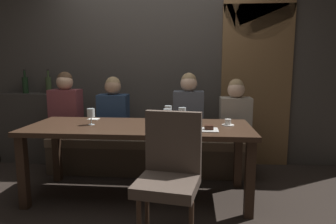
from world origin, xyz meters
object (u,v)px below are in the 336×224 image
at_px(wine_bottle_pale_label, 49,85).
at_px(chair_near_side, 170,168).
at_px(dessert_plate, 208,129).
at_px(fork_on_table, 192,130).
at_px(diner_near_end, 235,111).
at_px(wine_glass_end_left, 182,113).
at_px(wine_glass_center_back, 91,114).
at_px(wine_glass_far_right, 168,110).
at_px(wine_glass_near_left, 167,114).
at_px(diner_bearded, 113,108).
at_px(diner_far_end, 188,108).
at_px(wine_bottle_dark_red, 25,84).
at_px(dining_table, 139,134).
at_px(espresso_cup, 228,123).
at_px(banquette_bench, 150,155).
at_px(diner_redhead, 66,106).

bearing_deg(wine_bottle_pale_label, chair_near_side, -44.77).
xyz_separation_m(dessert_plate, fork_on_table, (-0.14, 0.01, -0.01)).
distance_m(diner_near_end, wine_glass_end_left, 0.81).
bearing_deg(fork_on_table, wine_glass_center_back, 158.13).
xyz_separation_m(wine_glass_far_right, wine_glass_near_left, (0.01, -0.24, 0.00)).
relative_size(diner_bearded, wine_glass_far_right, 4.53).
distance_m(wine_glass_center_back, dessert_plate, 1.17).
relative_size(chair_near_side, wine_glass_far_right, 5.98).
bearing_deg(diner_bearded, diner_far_end, -0.93).
relative_size(wine_glass_end_left, dessert_plate, 0.86).
relative_size(wine_bottle_dark_red, dessert_plate, 1.72).
bearing_deg(diner_near_end, wine_glass_end_left, -138.75).
bearing_deg(dessert_plate, wine_bottle_pale_label, 149.49).
bearing_deg(dining_table, diner_far_end, 56.19).
distance_m(wine_bottle_pale_label, wine_glass_center_back, 1.45).
relative_size(chair_near_side, dessert_plate, 5.16).
xyz_separation_m(diner_near_end, espresso_cup, (-0.15, -0.60, -0.03)).
bearing_deg(chair_near_side, dessert_plate, 60.22).
height_order(diner_far_end, wine_glass_near_left, diner_far_end).
bearing_deg(diner_near_end, banquette_bench, 178.62).
height_order(diner_bearded, wine_bottle_dark_red, wine_bottle_dark_red).
distance_m(wine_glass_far_right, espresso_cup, 0.65).
relative_size(wine_bottle_pale_label, wine_glass_far_right, 1.99).
height_order(wine_glass_end_left, espresso_cup, wine_glass_end_left).
bearing_deg(diner_bearded, wine_glass_far_right, -32.51).
relative_size(dining_table, banquette_bench, 0.88).
bearing_deg(diner_redhead, banquette_bench, 0.58).
height_order(wine_glass_center_back, fork_on_table, wine_glass_center_back).
xyz_separation_m(wine_glass_far_right, wine_glass_end_left, (0.15, -0.13, -0.00)).
relative_size(diner_far_end, wine_glass_end_left, 4.83).
xyz_separation_m(wine_glass_near_left, dessert_plate, (0.40, -0.21, -0.10)).
bearing_deg(wine_bottle_dark_red, wine_glass_far_right, -21.12).
relative_size(diner_far_end, wine_glass_far_right, 4.83).
bearing_deg(diner_redhead, diner_far_end, 0.81).
bearing_deg(dessert_plate, diner_bearded, 141.09).
distance_m(banquette_bench, wine_glass_far_right, 0.81).
bearing_deg(wine_glass_near_left, fork_on_table, -38.09).
bearing_deg(diner_far_end, wine_glass_near_left, -106.49).
distance_m(wine_bottle_dark_red, dessert_plate, 2.74).
distance_m(diner_far_end, wine_glass_near_left, 0.71).
bearing_deg(wine_bottle_pale_label, fork_on_table, -32.02).
relative_size(diner_redhead, wine_glass_far_right, 4.90).
relative_size(dining_table, wine_glass_far_right, 13.41).
height_order(diner_redhead, diner_far_end, diner_redhead).
xyz_separation_m(diner_bearded, wine_glass_near_left, (0.73, -0.70, 0.06)).
height_order(banquette_bench, diner_far_end, diner_far_end).
bearing_deg(wine_bottle_pale_label, wine_bottle_dark_red, -178.39).
relative_size(banquette_bench, dessert_plate, 13.16).
height_order(wine_glass_center_back, wine_glass_end_left, same).
xyz_separation_m(diner_near_end, wine_glass_near_left, (-0.76, -0.64, 0.07)).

